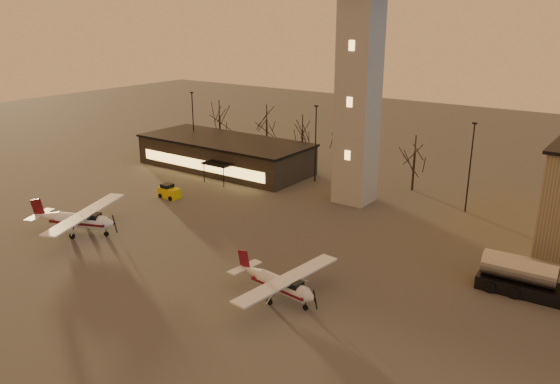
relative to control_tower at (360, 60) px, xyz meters
The scene contains 9 objects.
ground 34.15m from the control_tower, 90.00° to the right, with size 220.00×220.00×0.00m, color #474442.
control_tower is the anchor object (origin of this frame).
terminal 26.24m from the control_tower, behind, with size 25.40×12.20×4.30m.
light_poles 10.97m from the control_tower, 63.48° to the left, with size 58.50×12.25×10.14m.
tree_row 19.48m from the control_tower, 146.24° to the left, with size 37.20×9.20×8.80m.
cessna_front 29.64m from the control_tower, 73.83° to the right, with size 8.59×10.83×2.98m.
cessna_rear 33.96m from the control_tower, 124.28° to the right, with size 9.98×12.07×3.42m.
fuel_truck 29.79m from the control_tower, 28.83° to the right, with size 8.52×3.14×3.11m.
service_cart 27.22m from the control_tower, 147.36° to the right, with size 2.66×1.73×1.67m.
Camera 1 is at (28.72, -25.11, 21.07)m, focal length 35.00 mm.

